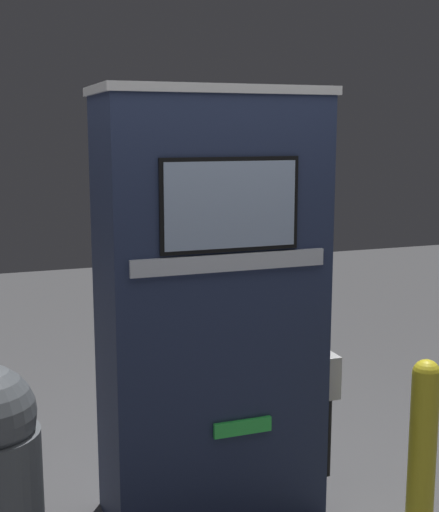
# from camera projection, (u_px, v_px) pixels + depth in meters

# --- Properties ---
(gas_pump) EXTENTS (1.14, 0.57, 2.11)m
(gas_pump) POSITION_uv_depth(u_px,v_px,m) (211.00, 310.00, 3.45)
(gas_pump) COLOR #232D4C
(gas_pump) RESTS_ON ground_plane
(safety_bollard) EXTENTS (0.13, 0.13, 0.90)m
(safety_bollard) POSITION_uv_depth(u_px,v_px,m) (422.00, 449.00, 3.26)
(safety_bollard) COLOR yellow
(safety_bollard) RESTS_ON ground_plane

